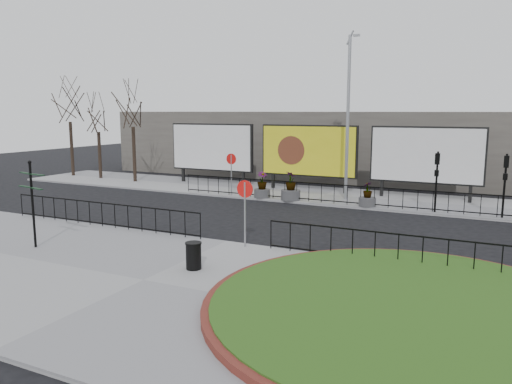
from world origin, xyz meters
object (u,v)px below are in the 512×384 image
Objects in this scene: fingerpost_sign at (32,195)px; litter_bin at (194,256)px; lamp_post at (348,115)px; planter_a at (262,188)px; planter_b at (291,190)px; billboard_mid at (308,151)px; planter_c at (367,198)px.

litter_bin is at bearing 18.32° from fingerpost_sign.
lamp_post reaches higher than planter_a.
planter_b is (-1.96, 12.87, 0.13)m from litter_bin.
planter_a reaches higher than litter_bin.
planter_b is at bearing 0.00° from planter_a.
lamp_post is (3.01, -1.97, 2.23)m from billboard_mid.
fingerpost_sign is 16.11m from planter_c.
lamp_post reaches higher than planter_b.
billboard_mid reaches higher than planter_c.
litter_bin is at bearing -92.94° from lamp_post.
planter_a is 1.78m from planter_b.
lamp_post is 6.31m from planter_a.
fingerpost_sign is 6.82m from litter_bin.
fingerpost_sign is at bearing -124.16° from planter_c.
lamp_post is 2.89× the size of fingerpost_sign.
billboard_mid is 0.67× the size of lamp_post.
litter_bin is (-0.74, -14.47, -4.27)m from lamp_post.
lamp_post is 10.65× the size of litter_bin.
fingerpost_sign is at bearing -104.56° from billboard_mid.
planter_c reaches higher than litter_bin.
litter_bin is (2.26, -16.44, -2.04)m from billboard_mid.
lamp_post is 7.09× the size of planter_c.
litter_bin is 13.41m from planter_a.
fingerpost_sign is (-4.38, -16.84, -0.55)m from billboard_mid.
planter_b is (-2.71, -1.60, -4.14)m from lamp_post.
lamp_post is 16.84m from fingerpost_sign.
planter_a is at bearing 180.00° from planter_b.
litter_bin is at bearing -82.16° from billboard_mid.
planter_c is (4.63, -3.57, -2.03)m from billboard_mid.
lamp_post is at bearing -33.25° from billboard_mid.
planter_a is (-4.49, -1.60, -4.14)m from lamp_post.
lamp_post is 15.11m from litter_bin.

